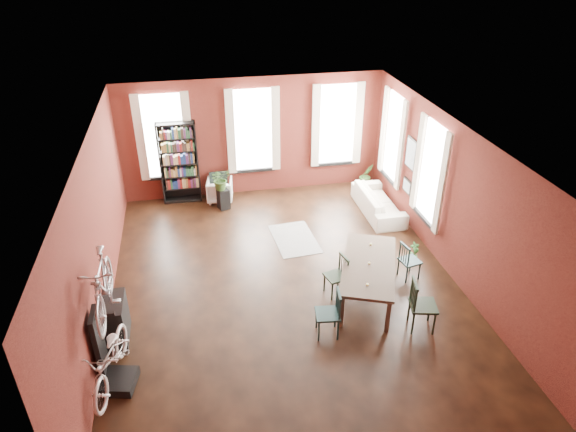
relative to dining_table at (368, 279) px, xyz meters
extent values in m
plane|color=black|center=(-1.54, 0.62, -0.37)|extent=(9.00, 9.00, 0.00)
cube|color=silver|center=(-1.54, 0.62, 2.83)|extent=(7.00, 9.00, 0.04)
cube|color=#4D1713|center=(-1.54, 5.12, 1.23)|extent=(7.00, 0.04, 3.20)
cube|color=#4D1713|center=(-1.54, -3.88, 1.23)|extent=(7.00, 0.04, 3.20)
cube|color=#4D1713|center=(-5.04, 0.62, 1.23)|extent=(0.04, 9.00, 3.20)
cube|color=#4D1713|center=(1.96, 0.62, 1.23)|extent=(0.04, 9.00, 3.20)
cube|color=white|center=(-3.84, 5.09, 1.43)|extent=(1.00, 0.04, 2.20)
cube|color=beige|center=(-3.84, 5.02, 1.43)|extent=(1.40, 0.06, 2.30)
cube|color=white|center=(-1.54, 5.09, 1.43)|extent=(1.00, 0.04, 2.20)
cube|color=beige|center=(-1.54, 5.02, 1.43)|extent=(1.40, 0.06, 2.30)
cube|color=white|center=(0.76, 5.09, 1.43)|extent=(1.00, 0.04, 2.20)
cube|color=beige|center=(0.76, 5.02, 1.43)|extent=(1.40, 0.06, 2.30)
cube|color=white|center=(1.93, 1.62, 1.43)|extent=(0.04, 1.00, 2.20)
cube|color=beige|center=(1.86, 1.62, 1.43)|extent=(0.06, 1.40, 2.30)
cube|color=white|center=(1.93, 3.82, 1.43)|extent=(0.04, 1.00, 2.20)
cube|color=beige|center=(1.86, 3.82, 1.43)|extent=(0.06, 1.40, 2.30)
cube|color=black|center=(1.92, 2.72, 1.43)|extent=(0.04, 0.55, 0.75)
cube|color=black|center=(1.92, 2.72, 0.58)|extent=(0.04, 0.45, 0.35)
cube|color=#433428|center=(0.00, 0.00, 0.00)|extent=(1.75, 2.41, 0.75)
cube|color=#183535|center=(-1.09, -0.95, 0.09)|extent=(0.48, 0.48, 0.92)
cube|color=black|center=(-0.62, 0.16, 0.06)|extent=(0.48, 0.48, 0.86)
cube|color=black|center=(0.66, -1.12, 0.14)|extent=(0.56, 0.56, 1.02)
cube|color=#193437|center=(1.06, 0.39, 0.04)|extent=(0.46, 0.46, 0.84)
cube|color=black|center=(-3.54, 4.92, 0.73)|extent=(1.00, 0.32, 2.20)
imported|color=white|center=(-2.55, 4.71, -0.03)|extent=(0.74, 0.71, 0.68)
imported|color=beige|center=(1.41, 3.22, 0.03)|extent=(0.61, 2.08, 0.81)
cube|color=black|center=(-0.98, 2.36, -0.37)|extent=(1.06, 1.58, 0.01)
cube|color=black|center=(-4.71, -1.45, -0.29)|extent=(0.66, 0.66, 0.16)
cube|color=black|center=(-4.94, -1.18, 0.28)|extent=(0.16, 0.60, 1.30)
cube|color=black|center=(-4.82, -0.28, 0.03)|extent=(0.40, 0.80, 0.80)
cube|color=black|center=(-2.49, 4.24, -0.10)|extent=(0.35, 0.35, 0.55)
imported|color=#305722|center=(1.60, 4.71, -0.21)|extent=(0.49, 0.76, 0.32)
imported|color=#2B6126|center=(1.42, 0.95, -0.29)|extent=(0.35, 0.50, 0.16)
imported|color=beige|center=(-4.74, -1.49, 0.65)|extent=(0.74, 0.99, 1.72)
imported|color=#A5A8AD|center=(-4.69, -1.18, 1.76)|extent=(0.47, 1.00, 1.66)
imported|color=#305120|center=(-2.53, 4.27, 0.40)|extent=(0.71, 0.74, 0.45)
camera|label=1|loc=(-3.19, -7.78, 6.11)|focal=32.00mm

